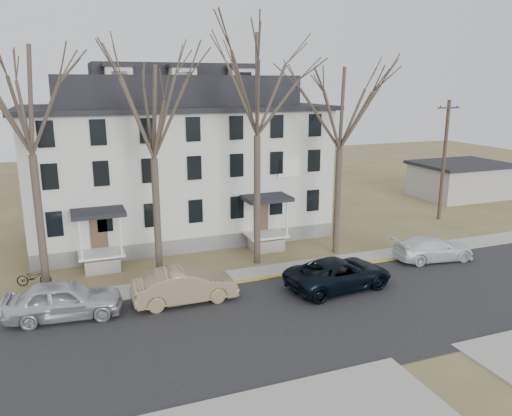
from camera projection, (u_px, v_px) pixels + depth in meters
name	position (u px, v px, depth m)	size (l,w,h in m)	color
ground	(317.00, 339.00, 21.52)	(120.00, 120.00, 0.00)	olive
main_road	(297.00, 319.00, 23.33)	(120.00, 10.00, 0.04)	#27272A
far_sidewalk	(252.00, 275.00, 28.76)	(120.00, 2.00, 0.08)	#A09F97
yellow_curb	(336.00, 269.00, 29.68)	(14.00, 0.25, 0.06)	gold
boarding_house	(177.00, 160.00, 35.77)	(20.80, 12.36, 12.05)	slate
distant_building	(460.00, 180.00, 48.27)	(8.50, 6.50, 3.35)	#A09F97
tree_far_left	(26.00, 92.00, 24.04)	(8.40, 8.40, 13.72)	#473B31
tree_mid_left	(151.00, 105.00, 26.31)	(7.80, 7.80, 12.74)	#473B31
tree_center	(257.00, 77.00, 28.04)	(9.00, 9.00, 14.70)	#473B31
tree_mid_right	(341.00, 102.00, 30.32)	(7.80, 7.80, 12.74)	#473B31
utility_pole_far	(444.00, 159.00, 39.44)	(2.00, 0.28, 9.50)	#3D3023
car_silver	(64.00, 300.00, 23.25)	(2.12, 5.26, 1.79)	silver
car_tan	(185.00, 286.00, 24.96)	(1.82, 5.21, 1.72)	#917C5A
car_navy	(339.00, 274.00, 26.66)	(2.72, 5.90, 1.64)	black
car_white	(433.00, 249.00, 30.95)	(2.05, 5.05, 1.47)	white
bicycle_left	(34.00, 278.00, 27.05)	(0.64, 1.82, 0.96)	black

